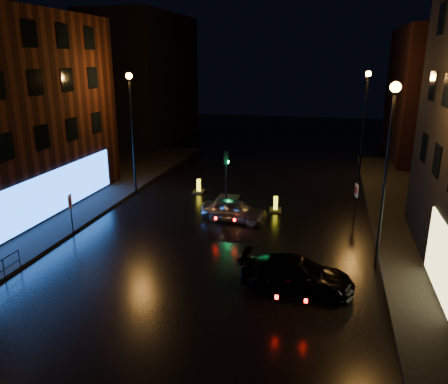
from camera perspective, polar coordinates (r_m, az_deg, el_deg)
The scene contains 14 objects.
ground at distance 17.10m, azimuth -7.10°, elevation -15.92°, with size 120.00×120.00×0.00m, color black.
pavement_left at distance 30.24m, azimuth -27.00°, elevation -2.56°, with size 12.00×44.00×0.15m, color black.
building_far_left at distance 52.88m, azimuth -10.36°, elevation 14.36°, with size 8.00×16.00×14.00m, color black.
building_far_right at distance 46.45m, azimuth 26.30°, elevation 11.34°, with size 8.00×14.00×12.00m, color black.
street_lamp_lfar at distance 30.55m, azimuth -12.00°, elevation 9.74°, with size 0.44×0.44×8.37m.
street_lamp_rnear at distance 19.82m, azimuth 20.69°, elevation 5.18°, with size 0.44×0.44×8.37m.
street_lamp_rfar at distance 35.60m, azimuth 17.95°, elevation 10.29°, with size 0.44×0.44×8.37m.
traffic_signal at distance 29.44m, azimuth 0.29°, elevation -0.25°, with size 1.40×2.40×3.45m.
silver_hatchback at distance 25.87m, azimuth 1.34°, elevation -2.37°, with size 1.56×3.87×1.32m, color #A3A4AA.
dark_sedan at distance 18.69m, azimuth 9.47°, elevation -10.53°, with size 1.92×4.72×1.37m, color black.
bollard_near at distance 27.84m, azimuth 6.74°, elevation -2.04°, with size 0.87×1.18×0.95m.
bollard_far at distance 31.51m, azimuth -3.31°, elevation 0.35°, with size 0.76×1.13×0.97m.
road_sign_left at distance 24.74m, azimuth -19.43°, elevation -1.66°, with size 0.23×0.55×2.32m.
road_sign_right at distance 26.55m, azimuth 16.88°, elevation -0.21°, with size 0.17×0.55×2.29m.
Camera 1 is at (5.37, -13.32, 9.28)m, focal length 35.00 mm.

